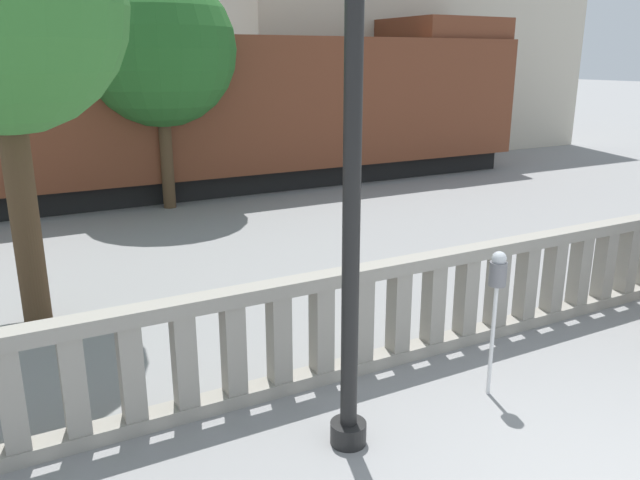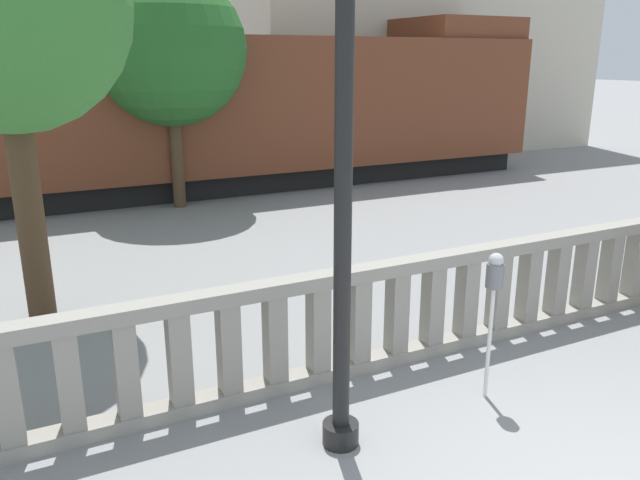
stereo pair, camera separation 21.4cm
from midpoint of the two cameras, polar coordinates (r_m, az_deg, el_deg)
balustrade at (r=6.96m, az=7.92°, el=-6.56°), size 17.11×0.24×1.19m
lamppost at (r=4.81m, az=3.61°, el=17.64°), size 0.34×0.34×6.29m
parking_meter at (r=6.22m, az=16.59°, el=-3.79°), size 0.17×0.17×1.52m
train_near at (r=15.59m, az=-22.83°, el=10.31°), size 25.95×3.15×4.39m
train_far at (r=30.86m, az=-19.23°, el=13.08°), size 26.01×2.95×4.42m
building_block at (r=24.88m, az=7.17°, el=20.18°), size 13.16×7.60×9.99m
tree_left at (r=8.37m, az=-26.40°, el=18.44°), size 2.93×2.93×5.32m
tree_right at (r=14.28m, az=-13.12°, el=16.60°), size 3.29×3.29×5.11m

